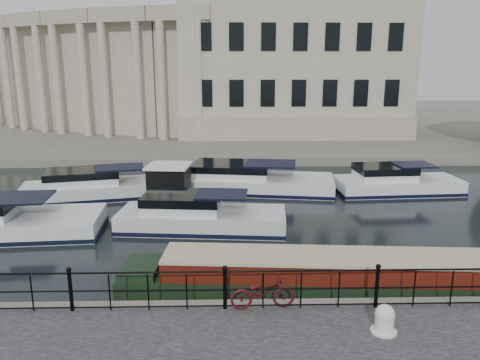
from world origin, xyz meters
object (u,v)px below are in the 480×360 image
(bicycle, at_px, (263,292))
(harbour_hut, at_px, (170,188))
(narrowboat, at_px, (344,280))
(mooring_bollard, at_px, (385,319))

(bicycle, bearing_deg, harbour_hut, 13.75)
(narrowboat, bearing_deg, mooring_bollard, -82.29)
(narrowboat, distance_m, harbour_hut, 11.22)
(bicycle, xyz_separation_m, narrowboat, (2.65, 1.94, -0.63))
(mooring_bollard, height_order, harbour_hut, harbour_hut)
(narrowboat, xyz_separation_m, harbour_hut, (-6.43, 9.18, 0.59))
(bicycle, distance_m, narrowboat, 3.35)
(mooring_bollard, bearing_deg, narrowboat, 93.39)
(mooring_bollard, distance_m, narrowboat, 3.20)
(mooring_bollard, relative_size, harbour_hut, 0.24)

